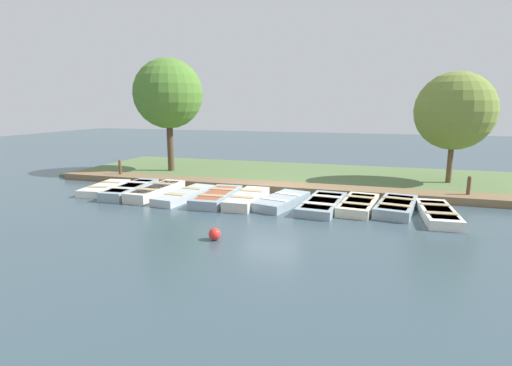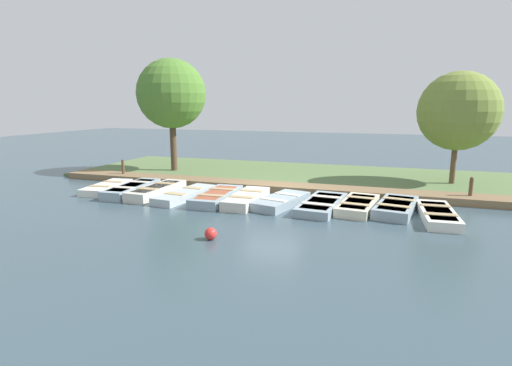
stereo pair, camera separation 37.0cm
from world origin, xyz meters
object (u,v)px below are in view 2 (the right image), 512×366
Objects in this scene: park_tree_far_left at (171,94)px; rowboat_8 at (358,205)px; rowboat_0 at (107,187)px; rowboat_5 at (247,198)px; rowboat_1 at (132,189)px; park_tree_left at (458,111)px; rowboat_9 at (396,207)px; rowboat_10 at (438,214)px; mooring_post_far at (471,190)px; buoy at (211,234)px; rowboat_7 at (322,204)px; mooring_post_near at (123,169)px; rowboat_3 at (185,194)px; rowboat_6 at (281,201)px; rowboat_2 at (157,190)px; rowboat_4 at (217,196)px.

rowboat_8 is at bearing 63.96° from park_tree_far_left.
rowboat_5 reaches higher than rowboat_0.
rowboat_1 reaches higher than rowboat_8.
rowboat_9 is at bearing -23.47° from park_tree_left.
rowboat_10 is 3.22m from mooring_post_far.
rowboat_7 is at bearing 151.60° from buoy.
rowboat_9 is 2.92× the size of mooring_post_near.
rowboat_8 is at bearing 83.53° from rowboat_0.
rowboat_10 is at bearing 91.84° from rowboat_7.
mooring_post_far reaches higher than rowboat_1.
rowboat_9 is (-0.43, 8.20, 0.03)m from rowboat_3.
park_tree_left reaches higher than rowboat_3.
rowboat_8 reaches higher than rowboat_7.
park_tree_far_left is (-5.60, -13.18, 4.18)m from rowboat_10.
rowboat_10 is (0.20, 5.47, 0.00)m from rowboat_6.
mooring_post_far is at bearing 125.08° from rowboat_6.
rowboat_2 is at bearing -77.63° from mooring_post_far.
buoy is at bearing 19.46° from rowboat_4.
rowboat_5 is 5.51m from rowboat_9.
rowboat_0 is at bearing -80.13° from mooring_post_far.
rowboat_9 is 13.46m from mooring_post_near.
rowboat_2 is 1.07× the size of rowboat_5.
rowboat_4 is at bearing -76.48° from rowboat_9.
rowboat_4 is 1.06× the size of rowboat_6.
mooring_post_near reaches higher than rowboat_5.
rowboat_8 is at bearing -59.17° from mooring_post_far.
buoy is at bearing 50.29° from rowboat_0.
rowboat_3 is 11.29m from mooring_post_far.
mooring_post_near reaches higher than rowboat_0.
rowboat_8 is (-0.24, 1.27, 0.01)m from rowboat_7.
rowboat_1 is at bearing -93.96° from rowboat_4.
rowboat_2 is at bearing -78.40° from rowboat_9.
park_tree_far_left is at bearing -116.49° from rowboat_10.
rowboat_2 reaches higher than rowboat_0.
mooring_post_far is (-2.36, 2.74, 0.33)m from rowboat_9.
rowboat_6 is at bearing 95.18° from rowboat_5.
rowboat_10 is at bearing 95.78° from rowboat_3.
rowboat_0 is 2.79× the size of mooring_post_near.
rowboat_3 is 1.11× the size of rowboat_6.
mooring_post_far reaches higher than rowboat_0.
park_tree_far_left is (-2.74, 1.39, 3.83)m from mooring_post_near.
park_tree_left is (-6.17, 12.11, 3.27)m from rowboat_2.
rowboat_7 is 1.13× the size of rowboat_8.
mooring_post_far reaches higher than rowboat_6.
rowboat_1 is 8.21m from rowboat_7.
rowboat_1 is 13.81m from mooring_post_far.
rowboat_7 is (-0.17, 4.16, -0.03)m from rowboat_4.
rowboat_0 is 2.83m from mooring_post_near.
rowboat_0 is at bearing -86.46° from rowboat_3.
mooring_post_far is at bearing 104.21° from rowboat_4.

